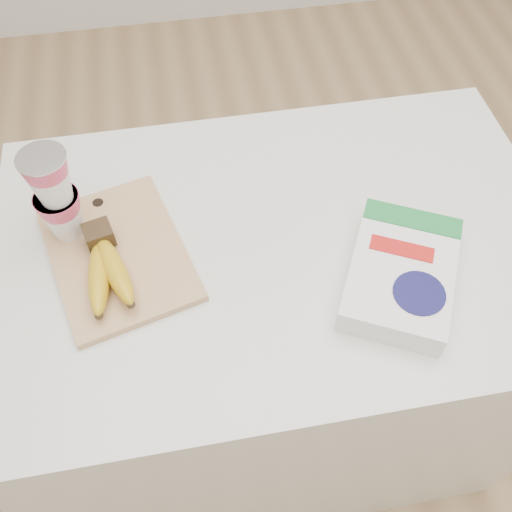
{
  "coord_description": "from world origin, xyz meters",
  "views": [
    {
      "loc": [
        -0.16,
        -0.61,
        1.6
      ],
      "look_at": [
        -0.06,
        -0.06,
        0.82
      ],
      "focal_mm": 40.0,
      "sensor_mm": 36.0,
      "label": 1
    }
  ],
  "objects_px": {
    "cutting_board": "(118,254)",
    "cereal_box": "(401,273)",
    "bananas": "(106,267)",
    "table": "(276,339)",
    "yogurt_stack": "(55,194)"
  },
  "relations": [
    {
      "from": "cutting_board",
      "to": "cereal_box",
      "type": "xyz_separation_m",
      "value": [
        0.47,
        -0.14,
        0.02
      ]
    },
    {
      "from": "bananas",
      "to": "yogurt_stack",
      "type": "bearing_deg",
      "value": 121.17
    },
    {
      "from": "bananas",
      "to": "cereal_box",
      "type": "height_order",
      "value": "bananas"
    },
    {
      "from": "table",
      "to": "cutting_board",
      "type": "distance_m",
      "value": 0.49
    },
    {
      "from": "table",
      "to": "bananas",
      "type": "xyz_separation_m",
      "value": [
        -0.31,
        -0.03,
        0.43
      ]
    },
    {
      "from": "cereal_box",
      "to": "cutting_board",
      "type": "bearing_deg",
      "value": -169.19
    },
    {
      "from": "bananas",
      "to": "yogurt_stack",
      "type": "xyz_separation_m",
      "value": [
        -0.06,
        0.11,
        0.08
      ]
    },
    {
      "from": "table",
      "to": "cutting_board",
      "type": "height_order",
      "value": "cutting_board"
    },
    {
      "from": "cutting_board",
      "to": "bananas",
      "type": "relative_size",
      "value": 1.57
    },
    {
      "from": "cutting_board",
      "to": "yogurt_stack",
      "type": "bearing_deg",
      "value": 128.62
    },
    {
      "from": "yogurt_stack",
      "to": "cereal_box",
      "type": "distance_m",
      "value": 0.59
    },
    {
      "from": "yogurt_stack",
      "to": "cutting_board",
      "type": "bearing_deg",
      "value": -36.75
    },
    {
      "from": "table",
      "to": "bananas",
      "type": "height_order",
      "value": "bananas"
    },
    {
      "from": "cutting_board",
      "to": "cereal_box",
      "type": "distance_m",
      "value": 0.49
    },
    {
      "from": "bananas",
      "to": "cutting_board",
      "type": "bearing_deg",
      "value": 70.07
    }
  ]
}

